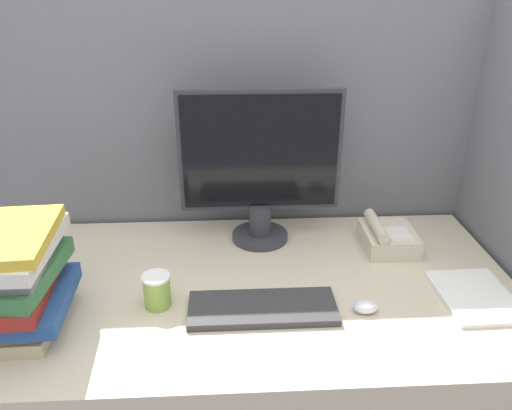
{
  "coord_description": "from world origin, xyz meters",
  "views": [
    {
      "loc": [
        -0.04,
        -0.79,
        1.6
      ],
      "look_at": [
        0.03,
        0.45,
        1.01
      ],
      "focal_mm": 35.0,
      "sensor_mm": 36.0,
      "label": 1
    }
  ],
  "objects_px": {
    "monitor": "(260,169)",
    "coffee_cup": "(157,291)",
    "keyboard": "(263,308)",
    "book_stack": "(10,279)",
    "desk_telephone": "(387,238)",
    "mouse": "(365,307)"
  },
  "relations": [
    {
      "from": "mouse",
      "to": "coffee_cup",
      "type": "bearing_deg",
      "value": 173.96
    },
    {
      "from": "mouse",
      "to": "book_stack",
      "type": "height_order",
      "value": "book_stack"
    },
    {
      "from": "keyboard",
      "to": "book_stack",
      "type": "height_order",
      "value": "book_stack"
    },
    {
      "from": "book_stack",
      "to": "keyboard",
      "type": "bearing_deg",
      "value": 2.65
    },
    {
      "from": "book_stack",
      "to": "monitor",
      "type": "bearing_deg",
      "value": 34.02
    },
    {
      "from": "monitor",
      "to": "mouse",
      "type": "height_order",
      "value": "monitor"
    },
    {
      "from": "keyboard",
      "to": "monitor",
      "type": "bearing_deg",
      "value": 87.45
    },
    {
      "from": "mouse",
      "to": "desk_telephone",
      "type": "bearing_deg",
      "value": 65.04
    },
    {
      "from": "monitor",
      "to": "desk_telephone",
      "type": "bearing_deg",
      "value": -11.87
    },
    {
      "from": "desk_telephone",
      "to": "keyboard",
      "type": "bearing_deg",
      "value": -143.6
    },
    {
      "from": "keyboard",
      "to": "mouse",
      "type": "distance_m",
      "value": 0.27
    },
    {
      "from": "monitor",
      "to": "book_stack",
      "type": "bearing_deg",
      "value": -145.98
    },
    {
      "from": "keyboard",
      "to": "coffee_cup",
      "type": "bearing_deg",
      "value": 171.54
    },
    {
      "from": "monitor",
      "to": "coffee_cup",
      "type": "xyz_separation_m",
      "value": [
        -0.3,
        -0.36,
        -0.2
      ]
    },
    {
      "from": "monitor",
      "to": "keyboard",
      "type": "distance_m",
      "value": 0.47
    },
    {
      "from": "coffee_cup",
      "to": "desk_telephone",
      "type": "bearing_deg",
      "value": 21.11
    },
    {
      "from": "monitor",
      "to": "mouse",
      "type": "xyz_separation_m",
      "value": [
        0.25,
        -0.42,
        -0.23
      ]
    },
    {
      "from": "monitor",
      "to": "book_stack",
      "type": "xyz_separation_m",
      "value": [
        -0.63,
        -0.43,
        -0.11
      ]
    },
    {
      "from": "keyboard",
      "to": "book_stack",
      "type": "relative_size",
      "value": 1.26
    },
    {
      "from": "monitor",
      "to": "book_stack",
      "type": "height_order",
      "value": "monitor"
    },
    {
      "from": "keyboard",
      "to": "book_stack",
      "type": "xyz_separation_m",
      "value": [
        -0.61,
        -0.03,
        0.13
      ]
    },
    {
      "from": "coffee_cup",
      "to": "monitor",
      "type": "bearing_deg",
      "value": 50.28
    }
  ]
}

